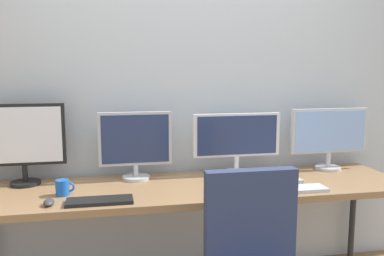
{
  "coord_description": "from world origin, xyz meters",
  "views": [
    {
      "loc": [
        -0.48,
        -1.8,
        1.46
      ],
      "look_at": [
        0.0,
        0.65,
        1.09
      ],
      "focal_mm": 38.32,
      "sensor_mm": 36.0,
      "label": 1
    }
  ],
  "objects_px": {
    "monitor_far_left": "(23,140)",
    "coffee_mug": "(63,188)",
    "monitor_center_left": "(135,143)",
    "laptop_closed": "(273,179)",
    "keyboard_left": "(100,201)",
    "monitor_center_right": "(237,139)",
    "mouse_left_side": "(49,202)",
    "monitor_far_right": "(329,135)",
    "desk": "(194,192)",
    "keyboard_right": "(294,189)"
  },
  "relations": [
    {
      "from": "monitor_far_left",
      "to": "coffee_mug",
      "type": "height_order",
      "value": "monitor_far_left"
    },
    {
      "from": "monitor_center_left",
      "to": "laptop_closed",
      "type": "bearing_deg",
      "value": -14.44
    },
    {
      "from": "keyboard_left",
      "to": "laptop_closed",
      "type": "xyz_separation_m",
      "value": [
        1.08,
        0.22,
        0.0
      ]
    },
    {
      "from": "laptop_closed",
      "to": "monitor_center_right",
      "type": "bearing_deg",
      "value": 124.45
    },
    {
      "from": "monitor_center_right",
      "to": "coffee_mug",
      "type": "height_order",
      "value": "monitor_center_right"
    },
    {
      "from": "monitor_center_right",
      "to": "mouse_left_side",
      "type": "relative_size",
      "value": 6.25
    },
    {
      "from": "coffee_mug",
      "to": "monitor_far_right",
      "type": "bearing_deg",
      "value": 8.57
    },
    {
      "from": "keyboard_left",
      "to": "monitor_far_right",
      "type": "bearing_deg",
      "value": 15.63
    },
    {
      "from": "desk",
      "to": "mouse_left_side",
      "type": "bearing_deg",
      "value": -164.92
    },
    {
      "from": "monitor_far_right",
      "to": "keyboard_right",
      "type": "distance_m",
      "value": 0.68
    },
    {
      "from": "laptop_closed",
      "to": "monitor_center_left",
      "type": "bearing_deg",
      "value": 161.5
    },
    {
      "from": "laptop_closed",
      "to": "keyboard_left",
      "type": "bearing_deg",
      "value": -172.42
    },
    {
      "from": "keyboard_left",
      "to": "monitor_center_left",
      "type": "bearing_deg",
      "value": 63.6
    },
    {
      "from": "desk",
      "to": "mouse_left_side",
      "type": "height_order",
      "value": "mouse_left_side"
    },
    {
      "from": "monitor_far_left",
      "to": "laptop_closed",
      "type": "bearing_deg",
      "value": -8.16
    },
    {
      "from": "keyboard_right",
      "to": "laptop_closed",
      "type": "distance_m",
      "value": 0.23
    },
    {
      "from": "monitor_far_right",
      "to": "keyboard_right",
      "type": "bearing_deg",
      "value": -136.21
    },
    {
      "from": "keyboard_left",
      "to": "keyboard_right",
      "type": "relative_size",
      "value": 0.92
    },
    {
      "from": "monitor_center_left",
      "to": "mouse_left_side",
      "type": "height_order",
      "value": "monitor_center_left"
    },
    {
      "from": "monitor_far_right",
      "to": "laptop_closed",
      "type": "bearing_deg",
      "value": -156.42
    },
    {
      "from": "keyboard_left",
      "to": "desk",
      "type": "bearing_deg",
      "value": 22.33
    },
    {
      "from": "laptop_closed",
      "to": "keyboard_right",
      "type": "bearing_deg",
      "value": -82.83
    },
    {
      "from": "monitor_far_right",
      "to": "keyboard_left",
      "type": "bearing_deg",
      "value": -164.37
    },
    {
      "from": "monitor_center_left",
      "to": "monitor_far_right",
      "type": "xyz_separation_m",
      "value": [
        1.36,
        0.0,
        0.01
      ]
    },
    {
      "from": "monitor_center_right",
      "to": "laptop_closed",
      "type": "relative_size",
      "value": 1.87
    },
    {
      "from": "desk",
      "to": "keyboard_left",
      "type": "bearing_deg",
      "value": -157.67
    },
    {
      "from": "monitor_far_left",
      "to": "keyboard_right",
      "type": "relative_size",
      "value": 1.31
    },
    {
      "from": "monitor_center_right",
      "to": "monitor_center_left",
      "type": "bearing_deg",
      "value": -180.0
    },
    {
      "from": "desk",
      "to": "mouse_left_side",
      "type": "distance_m",
      "value": 0.85
    },
    {
      "from": "monitor_center_right",
      "to": "keyboard_right",
      "type": "distance_m",
      "value": 0.55
    },
    {
      "from": "monitor_center_left",
      "to": "keyboard_left",
      "type": "distance_m",
      "value": 0.54
    },
    {
      "from": "desk",
      "to": "monitor_center_left",
      "type": "height_order",
      "value": "monitor_center_left"
    },
    {
      "from": "mouse_left_side",
      "to": "laptop_closed",
      "type": "xyz_separation_m",
      "value": [
        1.34,
        0.21,
        -0.0
      ]
    },
    {
      "from": "monitor_center_left",
      "to": "monitor_far_right",
      "type": "bearing_deg",
      "value": 0.0
    },
    {
      "from": "monitor_center_left",
      "to": "keyboard_left",
      "type": "bearing_deg",
      "value": -116.4
    },
    {
      "from": "monitor_far_right",
      "to": "mouse_left_side",
      "type": "xyz_separation_m",
      "value": [
        -1.84,
        -0.43,
        -0.23
      ]
    },
    {
      "from": "keyboard_right",
      "to": "coffee_mug",
      "type": "distance_m",
      "value": 1.34
    },
    {
      "from": "monitor_center_right",
      "to": "mouse_left_side",
      "type": "height_order",
      "value": "monitor_center_right"
    },
    {
      "from": "keyboard_left",
      "to": "laptop_closed",
      "type": "height_order",
      "value": "laptop_closed"
    },
    {
      "from": "monitor_far_left",
      "to": "keyboard_left",
      "type": "relative_size",
      "value": 1.42
    },
    {
      "from": "desk",
      "to": "monitor_far_left",
      "type": "relative_size",
      "value": 5.33
    },
    {
      "from": "monitor_center_left",
      "to": "monitor_far_right",
      "type": "distance_m",
      "value": 1.36
    },
    {
      "from": "keyboard_left",
      "to": "keyboard_right",
      "type": "height_order",
      "value": "same"
    },
    {
      "from": "coffee_mug",
      "to": "monitor_far_left",
      "type": "bearing_deg",
      "value": 133.18
    },
    {
      "from": "monitor_center_left",
      "to": "keyboard_right",
      "type": "relative_size",
      "value": 1.22
    },
    {
      "from": "mouse_left_side",
      "to": "laptop_closed",
      "type": "distance_m",
      "value": 1.35
    },
    {
      "from": "keyboard_right",
      "to": "mouse_left_side",
      "type": "distance_m",
      "value": 1.38
    },
    {
      "from": "monitor_center_left",
      "to": "monitor_far_left",
      "type": "bearing_deg",
      "value": 180.0
    },
    {
      "from": "desk",
      "to": "coffee_mug",
      "type": "relative_size",
      "value": 25.31
    },
    {
      "from": "monitor_far_left",
      "to": "monitor_center_right",
      "type": "bearing_deg",
      "value": -0.0
    }
  ]
}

